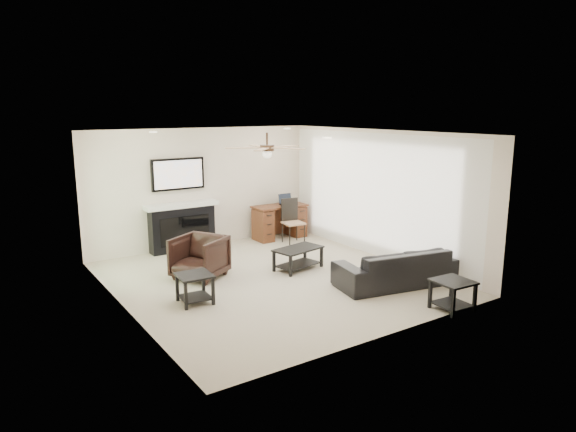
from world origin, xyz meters
The scene contains 10 objects.
room_shell centered at (0.19, 0.08, 1.68)m, with size 5.50×5.54×2.52m.
sofa centered at (1.60, -1.41, 0.30)m, with size 2.08×0.81×0.61m, color black.
armchair centered at (-1.00, 0.74, 0.37)m, with size 0.79×0.82×0.74m, color black.
coffee_table centered at (0.70, 0.19, 0.20)m, with size 0.90×0.50×0.40m, color black.
end_table_near centered at (1.45, -2.66, 0.23)m, with size 0.52×0.52×0.45m, color black.
end_table_left centered at (-1.55, -0.31, 0.23)m, with size 0.50×0.50×0.45m, color black.
fireplace_unit centered at (-0.54, 2.58, 0.95)m, with size 1.52×0.34×1.91m, color black.
desk centered at (1.68, 2.32, 0.38)m, with size 1.22×0.56×0.76m, color #3E1F0F.
desk_chair centered at (1.68, 1.77, 0.48)m, with size 0.42×0.44×0.97m, color black.
laptop centered at (1.88, 2.30, 0.88)m, with size 0.33×0.24×0.23m, color black.
Camera 1 is at (-4.47, -7.19, 2.89)m, focal length 32.00 mm.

